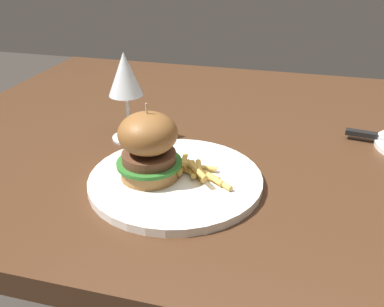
{
  "coord_description": "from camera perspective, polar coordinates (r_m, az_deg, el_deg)",
  "views": [
    {
      "loc": [
        0.09,
        -0.8,
        1.11
      ],
      "look_at": [
        -0.07,
        -0.19,
        0.78
      ],
      "focal_mm": 40.0,
      "sensor_mm": 36.0,
      "label": 1
    }
  ],
  "objects": [
    {
      "name": "dining_table",
      "position": [
        0.92,
        7.18,
        -2.23
      ],
      "size": [
        1.32,
        0.95,
        0.74
      ],
      "color": "#472B19",
      "rests_on": "ground"
    },
    {
      "name": "main_plate",
      "position": [
        0.71,
        -2.2,
        -3.56
      ],
      "size": [
        0.29,
        0.29,
        0.01
      ],
      "primitive_type": "cylinder",
      "color": "white",
      "rests_on": "dining_table"
    },
    {
      "name": "burger_sandwich",
      "position": [
        0.68,
        -5.83,
        1.0
      ],
      "size": [
        0.11,
        0.11,
        0.13
      ],
      "color": "#9E6B38",
      "rests_on": "main_plate"
    },
    {
      "name": "fries_pile",
      "position": [
        0.7,
        0.74,
        -2.34
      ],
      "size": [
        0.13,
        0.09,
        0.03
      ],
      "color": "#E0B251",
      "rests_on": "main_plate"
    },
    {
      "name": "wine_glass",
      "position": [
        0.83,
        -8.92,
        9.98
      ],
      "size": [
        0.07,
        0.07,
        0.18
      ],
      "color": "silver",
      "rests_on": "dining_table"
    }
  ]
}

